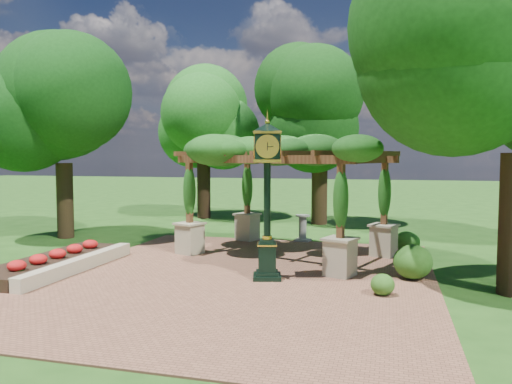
# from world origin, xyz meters

# --- Properties ---
(ground) EXTENTS (120.00, 120.00, 0.00)m
(ground) POSITION_xyz_m (0.00, 0.00, 0.00)
(ground) COLOR #1E4714
(ground) RESTS_ON ground
(brick_plaza) EXTENTS (10.00, 12.00, 0.04)m
(brick_plaza) POSITION_xyz_m (0.00, 1.00, 0.02)
(brick_plaza) COLOR brown
(brick_plaza) RESTS_ON ground
(border_wall) EXTENTS (0.35, 5.00, 0.40)m
(border_wall) POSITION_xyz_m (-4.60, 0.50, 0.20)
(border_wall) COLOR #C6B793
(border_wall) RESTS_ON ground
(flower_bed) EXTENTS (1.50, 5.00, 0.36)m
(flower_bed) POSITION_xyz_m (-5.50, 0.50, 0.18)
(flower_bed) COLOR red
(flower_bed) RESTS_ON ground
(pedestal_clock) EXTENTS (0.99, 0.99, 4.14)m
(pedestal_clock) POSITION_xyz_m (0.71, 0.98, 2.48)
(pedestal_clock) COLOR black
(pedestal_clock) RESTS_ON brick_plaza
(pergola) EXTENTS (7.22, 5.78, 3.95)m
(pergola) POSITION_xyz_m (0.53, 4.24, 3.24)
(pergola) COLOR tan
(pergola) RESTS_ON brick_plaza
(sundial) EXTENTS (0.62, 0.62, 1.03)m
(sundial) POSITION_xyz_m (0.61, 7.04, 0.45)
(sundial) COLOR gray
(sundial) RESTS_ON ground
(shrub_front) EXTENTS (0.61, 0.61, 0.50)m
(shrub_front) POSITION_xyz_m (3.66, 0.15, 0.29)
(shrub_front) COLOR #285418
(shrub_front) RESTS_ON brick_plaza
(shrub_mid) EXTENTS (1.07, 1.07, 0.90)m
(shrub_mid) POSITION_xyz_m (4.39, 1.94, 0.49)
(shrub_mid) COLOR #255317
(shrub_mid) RESTS_ON brick_plaza
(shrub_back) EXTENTS (1.02, 1.02, 0.73)m
(shrub_back) POSITION_xyz_m (4.38, 5.64, 0.41)
(shrub_back) COLOR #275F1B
(shrub_back) RESTS_ON brick_plaza
(tree_west_near) EXTENTS (4.75, 4.75, 7.68)m
(tree_west_near) POSITION_xyz_m (-8.68, 5.54, 5.29)
(tree_west_near) COLOR #332414
(tree_west_near) RESTS_ON ground
(tree_west_far) EXTENTS (4.35, 4.35, 7.83)m
(tree_west_far) POSITION_xyz_m (-5.68, 13.01, 5.37)
(tree_west_far) COLOR black
(tree_west_far) RESTS_ON ground
(tree_north) EXTENTS (4.19, 4.19, 8.31)m
(tree_north) POSITION_xyz_m (0.52, 12.23, 5.69)
(tree_north) COLOR #372516
(tree_north) RESTS_ON ground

